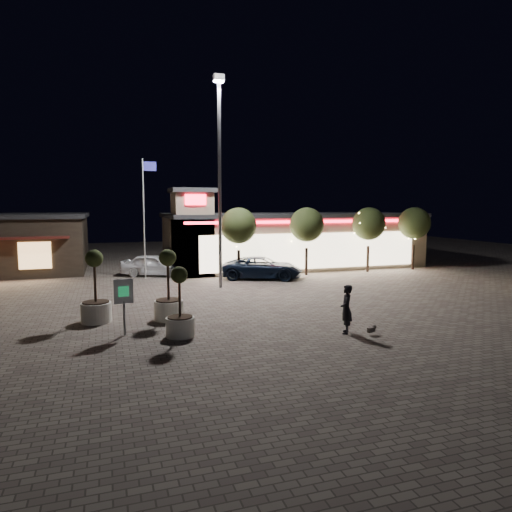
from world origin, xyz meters
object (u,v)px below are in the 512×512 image
object	(u,v)px
white_sedan	(154,265)
planter_left	(96,300)
pickup_truck	(262,268)
pedestrian	(346,309)
valet_sign	(124,296)
planter_mid	(180,315)

from	to	relation	value
white_sedan	planter_left	world-z (taller)	planter_left
pickup_truck	planter_left	size ratio (longest dim) A/B	1.74
white_sedan	pedestrian	bearing A→B (deg)	-141.26
planter_left	valet_sign	xyz separation A→B (m)	(1.06, -2.44, 0.56)
pedestrian	valet_sign	bearing A→B (deg)	-78.44
planter_left	pedestrian	bearing A→B (deg)	-27.54
planter_left	white_sedan	bearing A→B (deg)	73.51
planter_left	valet_sign	bearing A→B (deg)	-66.50
white_sedan	pedestrian	distance (m)	17.99
white_sedan	planter_left	xyz separation A→B (m)	(-3.64, -12.30, 0.19)
white_sedan	pedestrian	size ratio (longest dim) A/B	2.38
pickup_truck	planter_left	world-z (taller)	planter_left
white_sedan	valet_sign	xyz separation A→B (m)	(-2.58, -14.74, 0.75)
planter_mid	planter_left	bearing A→B (deg)	133.39
white_sedan	planter_left	size ratio (longest dim) A/B	1.46
planter_mid	valet_sign	xyz separation A→B (m)	(-1.99, 0.79, 0.70)
pedestrian	planter_mid	world-z (taller)	planter_mid
pedestrian	planter_left	size ratio (longest dim) A/B	0.61
planter_left	valet_sign	size ratio (longest dim) A/B	1.42
pedestrian	planter_mid	bearing A→B (deg)	-76.63
pickup_truck	valet_sign	distance (m)	14.57
planter_mid	valet_sign	world-z (taller)	planter_mid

